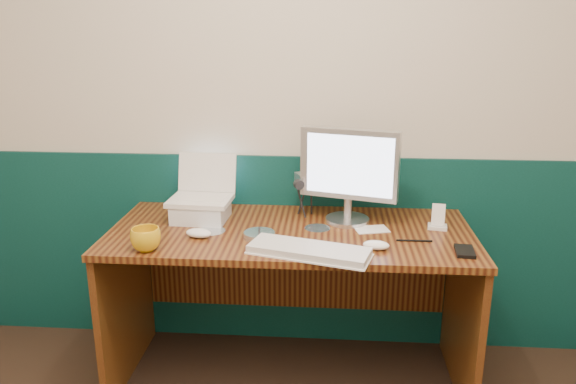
# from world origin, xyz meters

# --- Properties ---
(back_wall) EXTENTS (3.50, 0.04, 2.50)m
(back_wall) POSITION_xyz_m (0.00, 1.75, 1.25)
(back_wall) COLOR beige
(back_wall) RESTS_ON ground
(wainscot) EXTENTS (3.48, 0.02, 1.00)m
(wainscot) POSITION_xyz_m (0.00, 1.74, 0.50)
(wainscot) COLOR #07302B
(wainscot) RESTS_ON ground
(desk) EXTENTS (1.60, 0.70, 0.75)m
(desk) POSITION_xyz_m (-0.02, 1.38, 0.38)
(desk) COLOR #361409
(desk) RESTS_ON ground
(laptop_riser) EXTENTS (0.25, 0.22, 0.08)m
(laptop_riser) POSITION_xyz_m (-0.44, 1.48, 0.79)
(laptop_riser) COLOR silver
(laptop_riser) RESTS_ON desk
(laptop) EXTENTS (0.29, 0.23, 0.23)m
(laptop) POSITION_xyz_m (-0.44, 1.48, 0.95)
(laptop) COLOR silver
(laptop) RESTS_ON laptop_riser
(monitor) EXTENTS (0.46, 0.24, 0.44)m
(monitor) POSITION_xyz_m (0.23, 1.51, 0.97)
(monitor) COLOR silver
(monitor) RESTS_ON desk
(keyboard) EXTENTS (0.50, 0.28, 0.03)m
(keyboard) POSITION_xyz_m (0.07, 1.11, 0.76)
(keyboard) COLOR silver
(keyboard) RESTS_ON desk
(mouse_right) EXTENTS (0.11, 0.08, 0.04)m
(mouse_right) POSITION_xyz_m (0.34, 1.19, 0.77)
(mouse_right) COLOR white
(mouse_right) RESTS_ON desk
(mouse_left) EXTENTS (0.13, 0.09, 0.04)m
(mouse_left) POSITION_xyz_m (-0.40, 1.26, 0.77)
(mouse_left) COLOR white
(mouse_left) RESTS_ON desk
(mug) EXTENTS (0.13, 0.13, 0.09)m
(mug) POSITION_xyz_m (-0.58, 1.10, 0.80)
(mug) COLOR gold
(mug) RESTS_ON desk
(camcorder) EXTENTS (0.12, 0.14, 0.18)m
(camcorder) POSITION_xyz_m (0.03, 1.59, 0.84)
(camcorder) COLOR silver
(camcorder) RESTS_ON desk
(cd_spindle) EXTENTS (0.13, 0.13, 0.03)m
(cd_spindle) POSITION_xyz_m (-0.15, 1.27, 0.76)
(cd_spindle) COLOR silver
(cd_spindle) RESTS_ON desk
(cd_loose_a) EXTENTS (0.12, 0.12, 0.00)m
(cd_loose_a) POSITION_xyz_m (-0.37, 1.34, 0.75)
(cd_loose_a) COLOR silver
(cd_loose_a) RESTS_ON desk
(cd_loose_b) EXTENTS (0.11, 0.11, 0.00)m
(cd_loose_b) POSITION_xyz_m (0.10, 1.41, 0.75)
(cd_loose_b) COLOR silver
(cd_loose_b) RESTS_ON desk
(pen) EXTENTS (0.15, 0.01, 0.01)m
(pen) POSITION_xyz_m (0.51, 1.28, 0.75)
(pen) COLOR black
(pen) RESTS_ON desk
(papers) EXTENTS (0.16, 0.13, 0.00)m
(papers) POSITION_xyz_m (0.34, 1.41, 0.75)
(papers) COLOR white
(papers) RESTS_ON desk
(dock) EXTENTS (0.09, 0.08, 0.02)m
(dock) POSITION_xyz_m (0.63, 1.45, 0.76)
(dock) COLOR white
(dock) RESTS_ON desk
(music_player) EXTENTS (0.06, 0.04, 0.10)m
(music_player) POSITION_xyz_m (0.63, 1.45, 0.81)
(music_player) COLOR white
(music_player) RESTS_ON dock
(pda) EXTENTS (0.08, 0.13, 0.01)m
(pda) POSITION_xyz_m (0.69, 1.17, 0.76)
(pda) COLOR black
(pda) RESTS_ON desk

